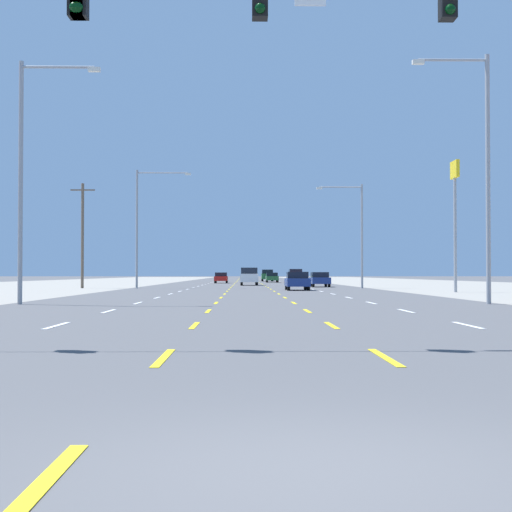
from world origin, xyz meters
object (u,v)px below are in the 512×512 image
at_px(sedan_far_right_near, 320,279).
at_px(sedan_inner_right_nearest, 297,281).
at_px(sedan_inner_right_farther, 272,277).
at_px(streetlight_left_row_0, 28,166).
at_px(suv_inner_right_farthest, 267,275).
at_px(sedan_inner_left_midfar, 221,278).
at_px(suv_center_turn_mid, 249,276).
at_px(suv_far_right_far, 295,276).
at_px(streetlight_right_row_1, 357,228).
at_px(streetlight_right_row_0, 482,163).
at_px(streetlight_left_row_1, 143,219).
at_px(pole_sign_right_row_1, 455,199).

bearing_deg(sedan_far_right_near, sedan_inner_right_nearest, -102.27).
height_order(sedan_inner_right_farther, streetlight_left_row_0, streetlight_left_row_0).
distance_m(suv_inner_right_farthest, streetlight_left_row_0, 97.32).
xyz_separation_m(sedan_inner_right_nearest, sedan_inner_left_midfar, (-7.38, 44.79, 0.00)).
relative_size(suv_center_turn_mid, suv_far_right_far, 1.00).
xyz_separation_m(suv_far_right_far, streetlight_right_row_1, (2.67, -44.02, 4.45)).
bearing_deg(streetlight_right_row_0, sedan_inner_right_nearest, 102.51).
relative_size(streetlight_right_row_0, streetlight_right_row_1, 1.16).
distance_m(streetlight_left_row_1, streetlight_right_row_1, 19.37).
bearing_deg(streetlight_right_row_0, sedan_inner_left_midfar, 100.57).
distance_m(suv_inner_right_farthest, streetlight_left_row_1, 61.89).
bearing_deg(sedan_far_right_near, streetlight_right_row_1, -67.54).
distance_m(suv_far_right_far, streetlight_right_row_1, 44.32).
bearing_deg(sedan_inner_right_farther, suv_inner_right_farthest, 90.87).
distance_m(sedan_inner_right_nearest, streetlight_left_row_1, 16.63).
distance_m(sedan_inner_left_midfar, streetlight_left_row_1, 37.41).
bearing_deg(sedan_inner_left_midfar, sedan_far_right_near, -70.42).
bearing_deg(streetlight_left_row_0, sedan_far_right_near, 68.49).
xyz_separation_m(suv_inner_right_farthest, streetlight_left_row_0, (-13.24, -96.28, 4.95)).
bearing_deg(sedan_inner_left_midfar, sedan_inner_right_farther, 48.49).
height_order(suv_center_turn_mid, streetlight_right_row_1, streetlight_right_row_1).
xyz_separation_m(sedan_inner_right_farther, streetlight_left_row_0, (-13.48, -80.77, 5.22)).
bearing_deg(suv_center_turn_mid, streetlight_left_row_1, -119.46).
bearing_deg(sedan_inner_right_nearest, streetlight_left_row_0, -116.06).
bearing_deg(streetlight_right_row_0, streetlight_left_row_1, 118.46).
height_order(sedan_far_right_near, sedan_inner_left_midfar, same).
height_order(sedan_inner_right_farther, pole_sign_right_row_1, pole_sign_right_row_1).
height_order(suv_center_turn_mid, streetlight_left_row_0, streetlight_left_row_0).
relative_size(suv_far_right_far, streetlight_right_row_0, 0.45).
distance_m(sedan_far_right_near, streetlight_right_row_0, 43.10).
relative_size(suv_center_turn_mid, streetlight_left_row_0, 0.46).
height_order(sedan_inner_right_nearest, streetlight_right_row_1, streetlight_right_row_1).
height_order(sedan_inner_right_nearest, streetlight_right_row_0, streetlight_right_row_0).
relative_size(sedan_far_right_near, streetlight_left_row_0, 0.43).
distance_m(sedan_far_right_near, suv_inner_right_farthest, 53.75).
xyz_separation_m(sedan_inner_left_midfar, streetlight_right_row_0, (13.54, -72.53, 5.40)).
xyz_separation_m(sedan_inner_left_midfar, suv_far_right_far, (10.71, 7.49, 0.27)).
relative_size(pole_sign_right_row_1, streetlight_left_row_0, 0.89).
bearing_deg(streetlight_left_row_1, suv_inner_right_farthest, 77.80).
relative_size(sedan_far_right_near, suv_center_turn_mid, 0.92).
relative_size(suv_far_right_far, streetlight_left_row_0, 0.46).
height_order(suv_inner_right_farthest, streetlight_left_row_0, streetlight_left_row_0).
distance_m(streetlight_right_row_0, streetlight_right_row_1, 36.01).
height_order(sedan_far_right_near, suv_inner_right_farthest, suv_inner_right_farthest).
height_order(sedan_inner_left_midfar, pole_sign_right_row_1, pole_sign_right_row_1).
bearing_deg(suv_center_turn_mid, pole_sign_right_row_1, -65.82).
bearing_deg(sedan_inner_left_midfar, streetlight_left_row_1, -99.29).
distance_m(suv_far_right_far, streetlight_right_row_0, 80.23).
bearing_deg(sedan_inner_left_midfar, suv_far_right_far, 34.97).
relative_size(sedan_inner_right_farther, suv_inner_right_farthest, 0.92).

